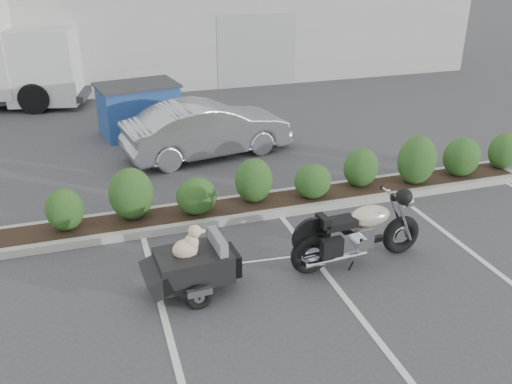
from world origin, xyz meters
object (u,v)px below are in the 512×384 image
object	(u,v)px
sedan	(208,129)
dumpster	(139,109)
motorcycle	(359,234)
pet_trailer	(192,264)

from	to	relation	value
sedan	dumpster	bearing A→B (deg)	22.75
motorcycle	sedan	world-z (taller)	motorcycle
sedan	dumpster	distance (m)	2.67
motorcycle	pet_trailer	distance (m)	2.79
pet_trailer	dumpster	distance (m)	7.97
motorcycle	pet_trailer	world-z (taller)	motorcycle
pet_trailer	dumpster	size ratio (longest dim) A/B	0.83
dumpster	sedan	bearing A→B (deg)	-67.27
dumpster	pet_trailer	bearing A→B (deg)	-100.79
motorcycle	sedan	xyz separation A→B (m)	(-1.21, 5.73, 0.13)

